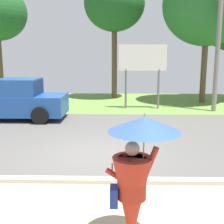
# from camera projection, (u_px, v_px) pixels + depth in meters

# --- Properties ---
(ground_plane) EXTENTS (40.00, 22.00, 0.20)m
(ground_plane) POSITION_uv_depth(u_px,v_px,m) (102.00, 131.00, 11.73)
(ground_plane) COLOR #565451
(monk_pedestrian) EXTENTS (1.11, 1.07, 2.13)m
(monk_pedestrian) POSITION_uv_depth(u_px,v_px,m) (135.00, 178.00, 4.40)
(monk_pedestrian) COLOR #B22D1E
(monk_pedestrian) RESTS_ON ground_plane
(pickup_truck) EXTENTS (5.20, 2.28, 1.88)m
(pickup_truck) POSITION_uv_depth(u_px,v_px,m) (10.00, 100.00, 13.49)
(pickup_truck) COLOR #1E478C
(pickup_truck) RESTS_ON ground_plane
(utility_pole) EXTENTS (1.80, 0.24, 7.61)m
(utility_pole) POSITION_uv_depth(u_px,v_px,m) (219.00, 34.00, 14.76)
(utility_pole) COLOR gray
(utility_pole) RESTS_ON ground_plane
(roadside_billboard) EXTENTS (2.60, 0.12, 3.50)m
(roadside_billboard) POSITION_uv_depth(u_px,v_px,m) (143.00, 62.00, 15.82)
(roadside_billboard) COLOR slate
(roadside_billboard) RESTS_ON ground_plane
(tree_center_back) EXTENTS (3.99, 3.99, 8.08)m
(tree_center_back) POSITION_uv_depth(u_px,v_px,m) (114.00, 4.00, 19.07)
(tree_center_back) COLOR brown
(tree_center_back) RESTS_ON ground_plane
(tree_right_mid) EXTENTS (5.34, 5.34, 8.30)m
(tree_right_mid) POSITION_uv_depth(u_px,v_px,m) (208.00, 5.00, 17.30)
(tree_right_mid) COLOR brown
(tree_right_mid) RESTS_ON ground_plane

